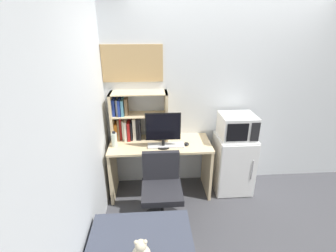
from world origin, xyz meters
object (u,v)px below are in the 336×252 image
(keyboard, at_px, (166,145))
(mini_fridge, at_px, (233,163))
(monitor, at_px, (163,129))
(computer_mouse, at_px, (187,144))
(water_bottle, at_px, (114,140))
(wall_corkboard, at_px, (132,63))
(microwave, at_px, (237,126))
(desk_chair, at_px, (162,195))
(hutch_bookshelf, at_px, (132,118))

(keyboard, xyz_separation_m, mini_fridge, (0.93, 0.09, -0.36))
(monitor, xyz_separation_m, computer_mouse, (0.30, 0.02, -0.23))
(water_bottle, height_order, wall_corkboard, wall_corkboard)
(water_bottle, xyz_separation_m, mini_fridge, (1.57, 0.06, -0.45))
(keyboard, distance_m, microwave, 0.96)
(monitor, height_order, water_bottle, monitor)
(keyboard, xyz_separation_m, microwave, (0.93, 0.09, 0.20))
(monitor, relative_size, wall_corkboard, 0.59)
(keyboard, bearing_deg, wall_corkboard, 137.44)
(computer_mouse, bearing_deg, keyboard, -177.88)
(water_bottle, distance_m, wall_corkboard, 0.97)
(monitor, bearing_deg, computer_mouse, 4.16)
(wall_corkboard, bearing_deg, monitor, -46.18)
(monitor, height_order, computer_mouse, monitor)
(computer_mouse, height_order, desk_chair, desk_chair)
(keyboard, bearing_deg, monitor, -161.17)
(computer_mouse, relative_size, mini_fridge, 0.10)
(monitor, height_order, keyboard, monitor)
(mini_fridge, bearing_deg, desk_chair, -150.95)
(computer_mouse, bearing_deg, water_bottle, 178.55)
(hutch_bookshelf, distance_m, keyboard, 0.58)
(monitor, distance_m, water_bottle, 0.63)
(monitor, relative_size, keyboard, 0.98)
(water_bottle, relative_size, desk_chair, 0.24)
(keyboard, height_order, microwave, microwave)
(desk_chair, bearing_deg, monitor, 84.47)
(mini_fridge, bearing_deg, computer_mouse, -173.03)
(mini_fridge, height_order, desk_chair, desk_chair)
(hutch_bookshelf, xyz_separation_m, water_bottle, (-0.21, -0.22, -0.21))
(water_bottle, distance_m, desk_chair, 0.89)
(computer_mouse, relative_size, wall_corkboard, 0.11)
(monitor, xyz_separation_m, mini_fridge, (0.97, 0.10, -0.59))
(hutch_bookshelf, xyz_separation_m, keyboard, (0.43, -0.25, -0.29))
(monitor, distance_m, microwave, 0.97)
(keyboard, distance_m, water_bottle, 0.65)
(monitor, distance_m, computer_mouse, 0.38)
(desk_chair, bearing_deg, wall_corkboard, 110.64)
(mini_fridge, distance_m, desk_chair, 1.16)
(desk_chair, relative_size, wall_corkboard, 1.12)
(monitor, bearing_deg, desk_chair, -95.53)
(keyboard, relative_size, mini_fridge, 0.57)
(mini_fridge, bearing_deg, monitor, -173.90)
(keyboard, relative_size, computer_mouse, 5.62)
(mini_fridge, bearing_deg, hutch_bookshelf, 173.19)
(microwave, bearing_deg, water_bottle, -177.76)
(hutch_bookshelf, height_order, mini_fridge, hutch_bookshelf)
(monitor, height_order, wall_corkboard, wall_corkboard)
(microwave, distance_m, wall_corkboard, 1.56)
(microwave, bearing_deg, desk_chair, -150.82)
(computer_mouse, xyz_separation_m, microwave, (0.67, 0.08, 0.19))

